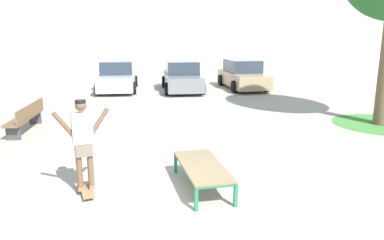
{
  "coord_description": "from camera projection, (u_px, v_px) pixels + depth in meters",
  "views": [
    {
      "loc": [
        -0.72,
        -6.13,
        2.97
      ],
      "look_at": [
        0.38,
        2.11,
        1.0
      ],
      "focal_mm": 35.28,
      "sensor_mm": 36.0,
      "label": 1
    }
  ],
  "objects": [
    {
      "name": "car_silver",
      "position": [
        118.0,
        77.0,
        19.2
      ],
      "size": [
        1.98,
        4.23,
        1.5
      ],
      "color": "#B7BABF",
      "rests_on": "ground"
    },
    {
      "name": "skate_box",
      "position": [
        202.0,
        167.0,
        7.24
      ],
      "size": [
        0.94,
        1.97,
        0.46
      ],
      "color": "#237A4C",
      "rests_on": "ground"
    },
    {
      "name": "skater",
      "position": [
        83.0,
        139.0,
        6.81
      ],
      "size": [
        0.99,
        0.37,
        1.69
      ],
      "color": "brown",
      "rests_on": "skateboard"
    },
    {
      "name": "skateboard",
      "position": [
        86.0,
        190.0,
        7.03
      ],
      "size": [
        0.4,
        0.82,
        0.09
      ],
      "color": "#9E754C",
      "rests_on": "ground"
    },
    {
      "name": "grass_patch_near_right",
      "position": [
        381.0,
        124.0,
        12.32
      ],
      "size": [
        3.03,
        3.03,
        0.01
      ],
      "primitive_type": "cylinder",
      "color": "#47893D",
      "rests_on": "ground"
    },
    {
      "name": "ground_plane",
      "position": [
        186.0,
        202.0,
        6.69
      ],
      "size": [
        120.0,
        120.0,
        0.0
      ],
      "primitive_type": "plane",
      "color": "#B2AA9E"
    },
    {
      "name": "car_grey",
      "position": [
        182.0,
        77.0,
        19.13
      ],
      "size": [
        1.94,
        4.21,
        1.5
      ],
      "color": "slate",
      "rests_on": "ground"
    },
    {
      "name": "car_tan",
      "position": [
        243.0,
        75.0,
        19.88
      ],
      "size": [
        2.07,
        4.28,
        1.5
      ],
      "color": "tan",
      "rests_on": "ground"
    },
    {
      "name": "park_bench",
      "position": [
        26.0,
        117.0,
        11.37
      ],
      "size": [
        0.56,
        2.42,
        0.83
      ],
      "color": "brown",
      "rests_on": "ground"
    }
  ]
}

